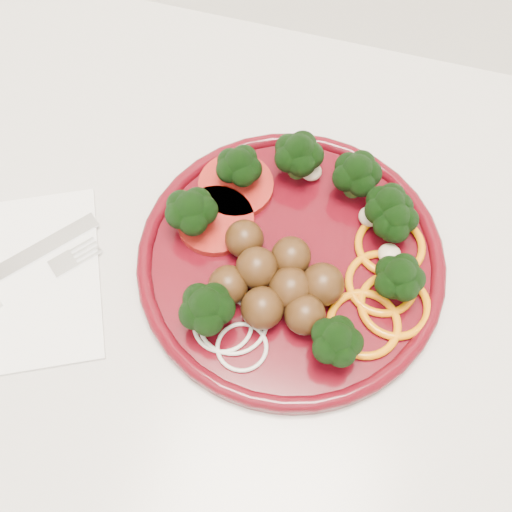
# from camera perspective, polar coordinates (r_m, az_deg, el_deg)

# --- Properties ---
(counter) EXTENTS (2.40, 0.60, 0.90)m
(counter) POSITION_cam_1_polar(r_m,az_deg,el_deg) (1.02, -2.29, -11.76)
(counter) COLOR beige
(counter) RESTS_ON ground
(plate) EXTENTS (0.28, 0.28, 0.06)m
(plate) POSITION_cam_1_polar(r_m,az_deg,el_deg) (0.57, 3.56, 0.19)
(plate) COLOR #47060E
(plate) RESTS_ON counter
(napkin) EXTENTS (0.23, 0.23, 0.00)m
(napkin) POSITION_cam_1_polar(r_m,az_deg,el_deg) (0.62, -21.57, -2.26)
(napkin) COLOR white
(napkin) RESTS_ON counter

